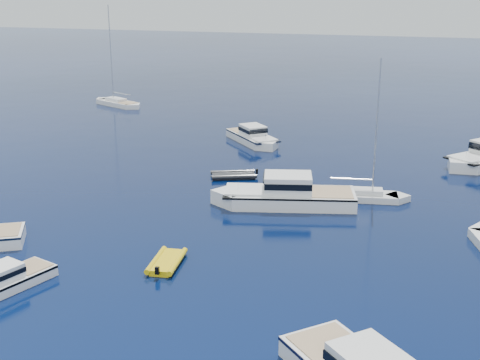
# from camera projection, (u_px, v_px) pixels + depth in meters

# --- Properties ---
(ground) EXTENTS (400.00, 400.00, 0.00)m
(ground) POSITION_uv_depth(u_px,v_px,m) (162.00, 347.00, 31.11)
(ground) COLOR #081C51
(ground) RESTS_ON ground
(motor_cruiser_near) EXTENTS (4.31, 7.59, 1.91)m
(motor_cruiser_near) POSITION_uv_depth(u_px,v_px,m) (1.00, 290.00, 36.82)
(motor_cruiser_near) COLOR white
(motor_cruiser_near) RESTS_ON ground
(motor_cruiser_centre) EXTENTS (12.91, 6.72, 3.24)m
(motor_cruiser_centre) POSITION_uv_depth(u_px,v_px,m) (284.00, 205.00, 51.07)
(motor_cruiser_centre) COLOR white
(motor_cruiser_centre) RESTS_ON ground
(motor_cruiser_horizon) EXTENTS (8.61, 8.98, 2.50)m
(motor_cruiser_horizon) POSITION_uv_depth(u_px,v_px,m) (254.00, 143.00, 70.97)
(motor_cruiser_horizon) COLOR white
(motor_cruiser_horizon) RESTS_ON ground
(sailboat_centre) EXTENTS (8.38, 3.47, 11.97)m
(sailboat_centre) POSITION_uv_depth(u_px,v_px,m) (362.00, 200.00, 52.33)
(sailboat_centre) COLOR silver
(sailboat_centre) RESTS_ON ground
(sailboat_far_l) EXTENTS (10.14, 6.51, 14.66)m
(sailboat_far_l) POSITION_uv_depth(u_px,v_px,m) (118.00, 105.00, 92.72)
(sailboat_far_l) COLOR white
(sailboat_far_l) RESTS_ON ground
(tender_yellow) EXTENTS (2.62, 4.15, 0.95)m
(tender_yellow) POSITION_uv_depth(u_px,v_px,m) (167.00, 265.00, 40.16)
(tender_yellow) COLOR yellow
(tender_yellow) RESTS_ON ground
(tender_grey_far) EXTENTS (4.85, 3.81, 0.95)m
(tender_grey_far) POSITION_uv_depth(u_px,v_px,m) (233.00, 178.00, 58.26)
(tender_grey_far) COLOR black
(tender_grey_far) RESTS_ON ground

